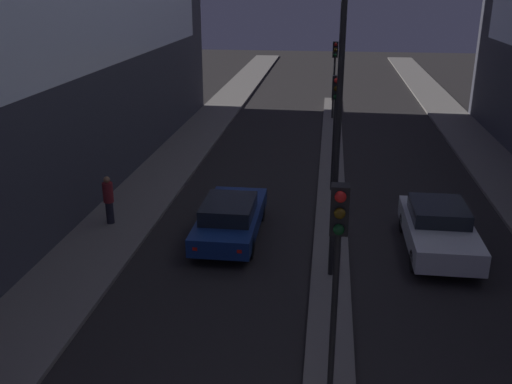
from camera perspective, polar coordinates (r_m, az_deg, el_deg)
median_strip at (r=24.58m, az=7.56°, el=1.60°), size 1.09×34.67×0.13m
traffic_light_near at (r=10.22m, az=8.14°, el=-5.66°), size 0.32×0.42×4.49m
traffic_light_mid at (r=21.81m, az=7.95°, el=8.35°), size 0.32×0.42×4.49m
traffic_light_far at (r=34.49m, az=7.88°, el=12.69°), size 0.32×0.42×4.49m
street_lamp at (r=14.47m, az=8.65°, el=14.94°), size 0.55×0.55×9.43m
car_left_lane at (r=18.43m, az=-2.59°, el=-2.56°), size 1.85×4.68×1.37m
car_right_lane at (r=18.39m, az=17.78°, el=-3.49°), size 1.94×4.45×1.44m
pedestrian_on_left_sidewalk at (r=19.79m, az=-14.53°, el=-0.65°), size 0.34×0.34×1.67m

